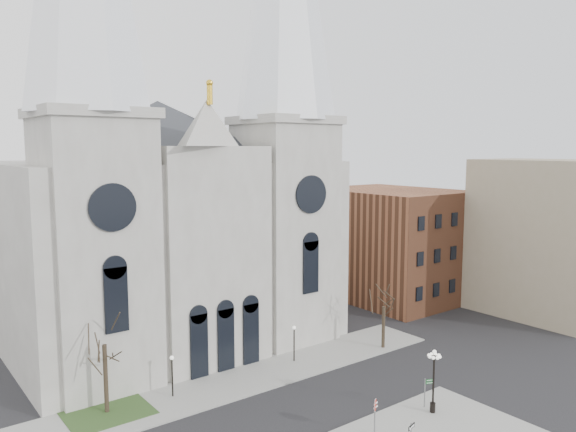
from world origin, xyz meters
TOP-DOWN VIEW (x-y plane):
  - sidewalk_far at (0.00, 11.00)m, footprint 40.00×6.00m
  - grass_patch at (-11.00, 12.00)m, footprint 6.00×5.00m
  - cathedral at (0.00, 22.86)m, footprint 33.00×26.66m
  - bg_building_brick at (30.00, 22.00)m, footprint 14.00×18.00m
  - bg_building_tan at (38.00, 6.00)m, footprint 10.00×14.00m
  - tree_left at (-11.00, 12.00)m, footprint 3.20×3.20m
  - tree_right at (15.00, 9.00)m, footprint 3.20×3.20m
  - ped_lamp_left at (-6.00, 11.50)m, footprint 0.32×0.32m
  - ped_lamp_right at (6.00, 11.50)m, footprint 0.32×0.32m
  - stop_sign at (2.24, -2.14)m, footprint 0.89×0.23m
  - globe_lamp at (7.92, -2.51)m, footprint 1.28×1.28m
  - one_way_sign at (2.41, -5.12)m, footprint 0.84×0.26m
  - street_name_sign at (8.19, -1.64)m, footprint 0.66×0.33m

SIDE VIEW (x-z plane):
  - sidewalk_far at x=0.00m, z-range 0.00..0.14m
  - grass_patch at x=-11.00m, z-range 0.00..0.18m
  - street_name_sign at x=8.19m, z-range 0.34..2.56m
  - one_way_sign at x=2.41m, z-range 0.51..2.46m
  - stop_sign at x=2.24m, z-range 0.68..3.20m
  - ped_lamp_left at x=-6.00m, z-range 0.70..3.96m
  - ped_lamp_right at x=6.00m, z-range 0.70..3.96m
  - globe_lamp at x=7.92m, z-range 0.75..5.48m
  - tree_right at x=15.00m, z-range 1.47..7.47m
  - tree_left at x=-11.00m, z-range 1.83..9.33m
  - bg_building_brick at x=30.00m, z-range 0.00..14.00m
  - bg_building_tan at x=38.00m, z-range 0.00..18.00m
  - cathedral at x=0.00m, z-range -8.52..45.48m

